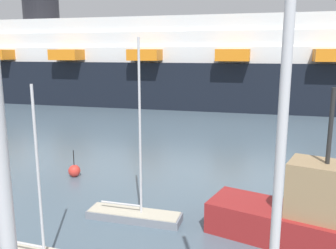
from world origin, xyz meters
TOP-DOWN VIEW (x-y plane):
  - sailboat_0 at (0.30, 11.18)m, footprint 4.50×1.26m
  - fishing_boat_2 at (8.07, 11.05)m, footprint 8.58×4.22m
  - channel_buoy_0 at (-5.57, 15.58)m, footprint 0.75×0.75m
  - cruise_ship at (-11.12, 50.12)m, footprint 115.40×22.02m

SIDE VIEW (x-z plane):
  - sailboat_0 at x=0.30m, z-range -3.80..4.56m
  - channel_buoy_0 at x=-5.57m, z-range -0.47..1.24m
  - fishing_boat_2 at x=8.07m, z-range -2.03..4.43m
  - cruise_ship at x=-11.12m, z-range -3.35..14.90m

